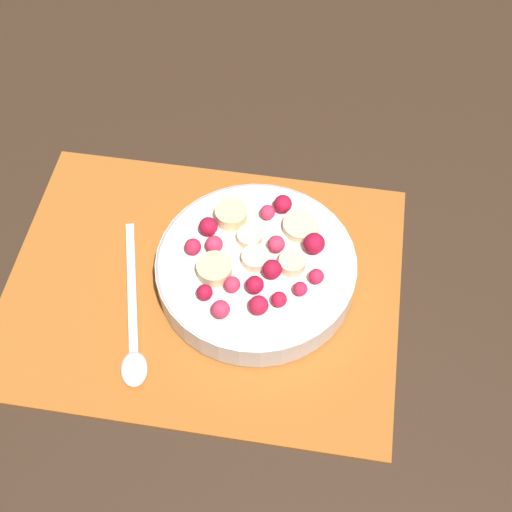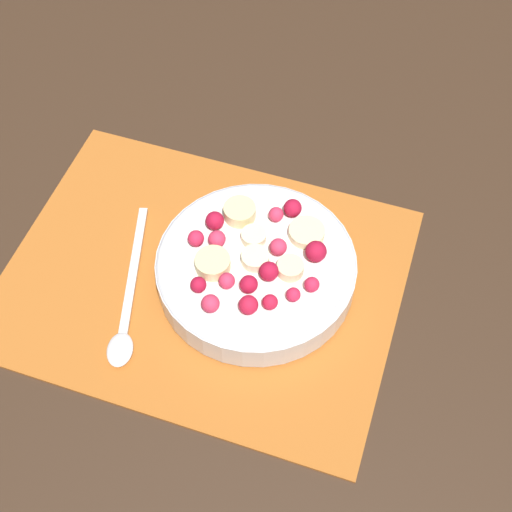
{
  "view_description": "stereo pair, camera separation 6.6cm",
  "coord_description": "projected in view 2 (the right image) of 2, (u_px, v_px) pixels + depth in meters",
  "views": [
    {
      "loc": [
        0.12,
        -0.38,
        0.64
      ],
      "look_at": [
        0.05,
        0.02,
        0.05
      ],
      "focal_mm": 50.0,
      "sensor_mm": 36.0,
      "label": 1
    },
    {
      "loc": [
        0.18,
        -0.37,
        0.64
      ],
      "look_at": [
        0.05,
        0.02,
        0.05
      ],
      "focal_mm": 50.0,
      "sensor_mm": 36.0,
      "label": 2
    }
  ],
  "objects": [
    {
      "name": "spoon",
      "position": [
        126.0,
        314.0,
        0.72
      ],
      "size": [
        0.07,
        0.19,
        0.01
      ],
      "rotation": [
        0.0,
        0.0,
        4.99
      ],
      "color": "silver",
      "rests_on": "placemat"
    },
    {
      "name": "fruit_bowl",
      "position": [
        256.0,
        267.0,
        0.73
      ],
      "size": [
        0.21,
        0.21,
        0.06
      ],
      "color": "silver",
      "rests_on": "placemat"
    },
    {
      "name": "placemat",
      "position": [
        203.0,
        277.0,
        0.75
      ],
      "size": [
        0.41,
        0.32,
        0.01
      ],
      "color": "#B26023",
      "rests_on": "ground_plane"
    },
    {
      "name": "ground_plane",
      "position": [
        203.0,
        279.0,
        0.76
      ],
      "size": [
        3.0,
        3.0,
        0.0
      ],
      "primitive_type": "plane",
      "color": "#382619"
    }
  ]
}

